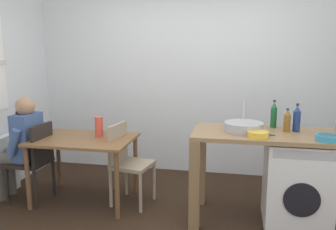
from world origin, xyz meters
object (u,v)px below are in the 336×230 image
object	(u,v)px
washing_machine	(297,183)
colander	(327,137)
chair_person_seat	(35,158)
bottle_clear_small	(297,119)
chair_opposite	(127,159)
bottle_squat_brown	(287,121)
dining_table	(84,146)
seated_person	(21,143)
bottle_tall_green	(274,115)
mixing_bowl	(258,134)
vase	(99,127)

from	to	relation	value
washing_machine	colander	distance (m)	0.59
chair_person_seat	bottle_clear_small	xyz separation A→B (m)	(2.78, 0.11, 0.54)
chair_opposite	washing_machine	world-z (taller)	chair_opposite
chair_opposite	bottle_squat_brown	bearing A→B (deg)	96.99
dining_table	seated_person	xyz separation A→B (m)	(-0.71, -0.10, 0.03)
washing_machine	chair_person_seat	bearing A→B (deg)	-179.93
bottle_tall_green	washing_machine	bearing A→B (deg)	-47.22
chair_opposite	dining_table	bearing A→B (deg)	-72.32
chair_opposite	mixing_bowl	world-z (taller)	mixing_bowl
seated_person	colander	xyz separation A→B (m)	(3.15, -0.22, 0.28)
bottle_squat_brown	vase	xyz separation A→B (m)	(-1.99, 0.13, -0.17)
vase	bottle_clear_small	bearing A→B (deg)	-2.63
bottle_clear_small	vase	distance (m)	2.10
dining_table	chair_opposite	world-z (taller)	chair_opposite
chair_person_seat	washing_machine	xyz separation A→B (m)	(2.80, 0.00, -0.08)
washing_machine	mixing_bowl	xyz separation A→B (m)	(-0.40, -0.20, 0.52)
dining_table	colander	world-z (taller)	colander
bottle_tall_green	bottle_squat_brown	xyz separation A→B (m)	(0.11, -0.17, -0.02)
chair_person_seat	bottle_tall_green	world-z (taller)	bottle_tall_green
chair_person_seat	seated_person	xyz separation A→B (m)	(-0.16, 0.01, 0.16)
washing_machine	bottle_squat_brown	size ratio (longest dim) A/B	3.74
colander	vase	world-z (taller)	colander
dining_table	bottle_tall_green	xyz separation A→B (m)	(2.03, 0.14, 0.41)
dining_table	seated_person	distance (m)	0.71
washing_machine	mixing_bowl	bearing A→B (deg)	-153.67
mixing_bowl	vase	world-z (taller)	mixing_bowl
bottle_tall_green	seated_person	bearing A→B (deg)	-175.03
chair_opposite	bottle_clear_small	xyz separation A→B (m)	(1.76, -0.06, 0.54)
colander	seated_person	bearing A→B (deg)	175.97
chair_person_seat	colander	distance (m)	3.03
vase	colander	bearing A→B (deg)	-10.32
chair_person_seat	colander	size ratio (longest dim) A/B	4.50
chair_opposite	washing_machine	bearing A→B (deg)	94.90
mixing_bowl	vase	xyz separation A→B (m)	(-1.71, 0.40, -0.09)
seated_person	vase	world-z (taller)	seated_person
washing_machine	colander	world-z (taller)	colander
chair_opposite	bottle_clear_small	size ratio (longest dim) A/B	3.27
bottle_squat_brown	bottle_tall_green	bearing A→B (deg)	122.55
dining_table	mixing_bowl	xyz separation A→B (m)	(1.86, -0.30, 0.31)
chair_person_seat	bottle_tall_green	size ratio (longest dim) A/B	3.15
chair_person_seat	bottle_squat_brown	distance (m)	2.74
chair_person_seat	bottle_squat_brown	bearing A→B (deg)	-85.56
seated_person	bottle_squat_brown	xyz separation A→B (m)	(2.85, 0.07, 0.35)
bottle_squat_brown	colander	size ratio (longest dim) A/B	1.15
dining_table	colander	xyz separation A→B (m)	(2.44, -0.32, 0.31)
bottle_clear_small	mixing_bowl	xyz separation A→B (m)	(-0.38, -0.30, -0.09)
bottle_squat_brown	washing_machine	bearing A→B (deg)	-31.81
bottle_tall_green	chair_opposite	bearing A→B (deg)	-177.08
bottle_tall_green	dining_table	bearing A→B (deg)	-175.99
chair_person_seat	vase	distance (m)	0.80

